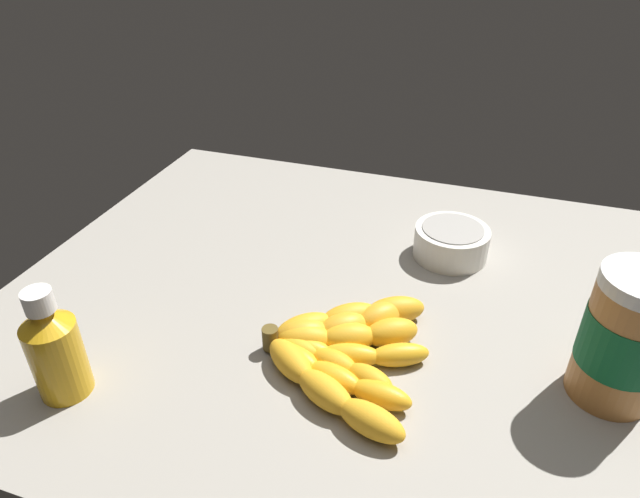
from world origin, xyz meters
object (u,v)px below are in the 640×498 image
at_px(banana_bunch, 342,347).
at_px(honey_bottle, 55,349).
at_px(small_bowl, 451,242).
at_px(peanut_butter_jar, 626,338).

bearing_deg(banana_bunch, honey_bottle, -152.43).
bearing_deg(honey_bottle, small_bowl, 48.01).
xyz_separation_m(honey_bottle, small_bowl, (0.37, 0.42, -0.04)).
distance_m(banana_bunch, small_bowl, 0.29).
xyz_separation_m(banana_bunch, honey_bottle, (-0.28, -0.15, 0.04)).
xyz_separation_m(peanut_butter_jar, honey_bottle, (-0.58, -0.19, -0.02)).
relative_size(banana_bunch, honey_bottle, 1.78).
bearing_deg(peanut_butter_jar, banana_bunch, -171.90).
distance_m(peanut_butter_jar, small_bowl, 0.31).
relative_size(peanut_butter_jar, small_bowl, 1.41).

